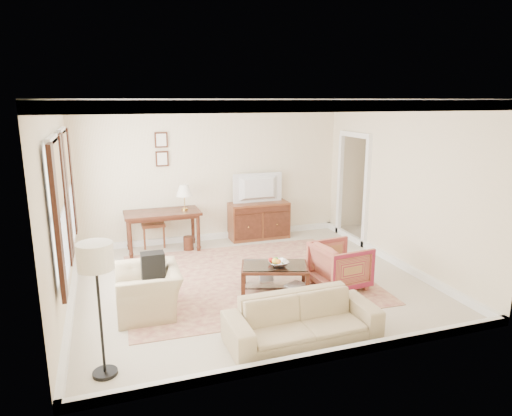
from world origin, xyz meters
TOP-DOWN VIEW (x-y plane):
  - room_shell at (0.00, 0.00)m, footprint 5.51×5.01m
  - annex_bedroom at (4.49, 1.15)m, footprint 3.00×2.70m
  - window_front at (-2.70, -0.70)m, footprint 0.12×1.56m
  - window_rear at (-2.70, 0.90)m, footprint 0.12×1.56m
  - doorway at (2.71, 1.50)m, footprint 0.10×1.12m
  - rug at (-0.02, 0.17)m, footprint 3.97×3.44m
  - writing_desk at (-1.12, 2.04)m, footprint 1.44×0.72m
  - desk_chair at (-1.28, 2.39)m, footprint 0.45×0.45m
  - desk_lamp at (-0.68, 2.04)m, footprint 0.32×0.32m
  - framed_prints at (-1.02, 2.47)m, footprint 0.25×0.04m
  - sideboard at (0.92, 2.23)m, footprint 1.26×0.48m
  - tv at (0.92, 2.21)m, footprint 1.01×0.58m
  - coffee_table at (0.24, -0.48)m, footprint 1.15×0.89m
  - fruit_bowl at (0.28, -0.53)m, footprint 0.42×0.42m
  - book_a at (0.05, -0.31)m, footprint 0.28×0.12m
  - book_b at (0.43, -0.62)m, footprint 0.15×0.26m
  - striped_armchair at (1.27, -0.65)m, footprint 0.79×0.84m
  - club_armchair at (-1.67, -0.59)m, footprint 0.66×1.00m
  - backpack at (-1.58, -0.46)m, footprint 0.31×0.37m
  - sofa at (0.04, -1.96)m, footprint 1.89×0.58m
  - floor_lamp at (-2.28, -1.95)m, footprint 0.37×0.37m

SIDE VIEW (x-z plane):
  - rug at x=-0.02m, z-range 0.00..0.01m
  - book_b at x=0.43m, z-range -0.02..0.36m
  - book_a at x=0.05m, z-range -0.02..0.36m
  - coffee_table at x=0.24m, z-range 0.11..0.54m
  - annex_bedroom at x=4.49m, z-range -1.11..1.79m
  - sofa at x=0.04m, z-range 0.00..0.74m
  - sideboard at x=0.92m, z-range 0.00..0.77m
  - striped_armchair at x=1.27m, z-range 0.00..0.79m
  - club_armchair at x=-1.67m, z-range 0.00..0.86m
  - fruit_bowl at x=0.28m, z-range 0.43..0.53m
  - desk_chair at x=-1.28m, z-range 0.00..1.05m
  - backpack at x=-1.58m, z-range 0.47..0.87m
  - writing_desk at x=-1.12m, z-range 0.28..1.07m
  - desk_lamp at x=-0.68m, z-range 0.79..1.29m
  - doorway at x=2.71m, z-range -0.05..2.20m
  - floor_lamp at x=-2.28m, z-range 0.50..1.98m
  - tv at x=0.92m, z-range 1.21..1.35m
  - window_front at x=-2.70m, z-range 0.65..2.45m
  - window_rear at x=-2.70m, z-range 0.65..2.45m
  - framed_prints at x=-1.02m, z-range 1.60..2.28m
  - room_shell at x=0.00m, z-range 1.02..3.93m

